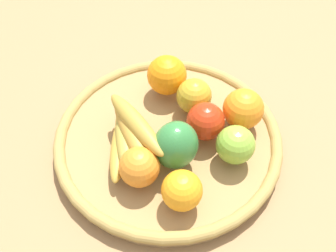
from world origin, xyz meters
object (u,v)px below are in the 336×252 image
object	(u,v)px
orange_2	(243,109)
apple_1	(194,96)
apple_0	(205,121)
orange_1	(167,75)
orange_3	(141,168)
bell_pepper	(176,145)
banana_bunch	(128,134)
orange_0	(182,190)
apple_2	(235,146)

from	to	relation	value
orange_2	apple_1	world-z (taller)	orange_2
apple_0	orange_1	size ratio (longest dim) A/B	0.88
orange_3	apple_0	bearing A→B (deg)	-23.03
apple_0	orange_2	size ratio (longest dim) A/B	0.92
bell_pepper	banana_bunch	bearing A→B (deg)	126.79
orange_2	orange_3	world-z (taller)	orange_2
orange_0	orange_1	bearing A→B (deg)	30.45
orange_0	orange_3	bearing A→B (deg)	82.42
banana_bunch	bell_pepper	xyz separation A→B (m)	(0.01, -0.09, 0.01)
orange_1	apple_1	xyz separation A→B (m)	(-0.03, -0.07, -0.01)
apple_0	apple_2	world-z (taller)	apple_0
apple_2	orange_0	bearing A→B (deg)	158.01
orange_0	orange_1	xyz separation A→B (m)	(0.23, 0.14, 0.01)
banana_bunch	orange_3	bearing A→B (deg)	-133.81
orange_0	apple_1	world-z (taller)	apple_1
orange_1	bell_pepper	size ratio (longest dim) A/B	0.88
orange_3	bell_pepper	bearing A→B (deg)	-31.02
apple_1	orange_3	bearing A→B (deg)	175.54
bell_pepper	orange_3	xyz separation A→B (m)	(-0.06, 0.04, -0.01)
orange_0	banana_bunch	bearing A→B (deg)	65.04
orange_0	orange_1	world-z (taller)	orange_1
orange_2	bell_pepper	distance (m)	0.16
orange_2	orange_3	xyz separation A→B (m)	(-0.20, 0.11, -0.00)
orange_3	apple_2	world-z (taller)	same
apple_0	banana_bunch	bearing A→B (deg)	128.46
orange_0	orange_3	xyz separation A→B (m)	(0.01, 0.08, 0.00)
orange_3	orange_2	bearing A→B (deg)	-29.94
orange_2	orange_3	distance (m)	0.23
orange_1	apple_2	bearing A→B (deg)	-120.97
orange_0	apple_2	bearing A→B (deg)	-21.99
apple_0	apple_1	distance (m)	0.07
apple_0	orange_3	bearing A→B (deg)	156.97
apple_0	orange_0	world-z (taller)	apple_0
apple_0	orange_1	distance (m)	0.14
apple_2	orange_3	bearing A→B (deg)	130.61
orange_0	apple_1	bearing A→B (deg)	17.43
apple_0	apple_1	size ratio (longest dim) A/B	1.02
orange_0	apple_1	xyz separation A→B (m)	(0.20, 0.06, 0.00)
banana_bunch	orange_2	distance (m)	0.22
apple_0	bell_pepper	size ratio (longest dim) A/B	0.77
orange_1	orange_3	size ratio (longest dim) A/B	1.16
banana_bunch	apple_1	world-z (taller)	banana_bunch
banana_bunch	orange_2	size ratio (longest dim) A/B	2.16
orange_1	apple_1	size ratio (longest dim) A/B	1.16
orange_3	apple_1	world-z (taller)	same
orange_3	orange_1	bearing A→B (deg)	14.34
banana_bunch	apple_2	distance (m)	0.19
orange_2	apple_1	bearing A→B (deg)	92.42
apple_2	banana_bunch	bearing A→B (deg)	107.86
orange_2	orange_3	size ratio (longest dim) A/B	1.11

